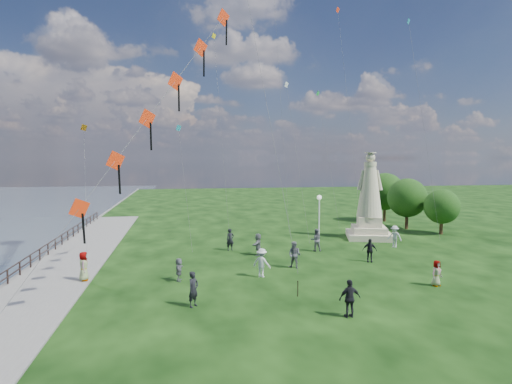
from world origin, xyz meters
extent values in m
cube|color=slate|center=(-16.50, 10.00, -0.20)|extent=(0.30, 160.00, 0.60)
cube|color=slate|center=(-14.00, 8.00, 0.05)|extent=(5.00, 60.00, 0.10)
cylinder|color=black|center=(-16.30, 8.00, 0.50)|extent=(0.11, 0.11, 1.00)
cylinder|color=black|center=(-16.30, 10.00, 0.50)|extent=(0.11, 0.11, 1.00)
cylinder|color=black|center=(-16.30, 12.00, 0.50)|extent=(0.11, 0.11, 1.00)
cylinder|color=black|center=(-16.30, 14.00, 0.50)|extent=(0.11, 0.11, 1.00)
cylinder|color=black|center=(-16.30, 16.00, 0.50)|extent=(0.11, 0.11, 1.00)
cylinder|color=black|center=(-16.30, 18.00, 0.50)|extent=(0.11, 0.11, 1.00)
cylinder|color=black|center=(-16.30, 20.00, 0.50)|extent=(0.11, 0.11, 1.00)
cylinder|color=black|center=(-16.30, 22.00, 0.50)|extent=(0.11, 0.11, 1.00)
cylinder|color=black|center=(-16.30, 24.00, 0.50)|extent=(0.11, 0.11, 1.00)
cylinder|color=black|center=(-16.30, 26.00, 0.50)|extent=(0.11, 0.11, 1.00)
cylinder|color=black|center=(-16.30, 28.00, 0.50)|extent=(0.11, 0.11, 1.00)
cylinder|color=black|center=(-16.30, 30.00, 0.50)|extent=(0.11, 0.11, 1.00)
cylinder|color=black|center=(-16.30, 32.00, 0.50)|extent=(0.11, 0.11, 1.00)
cylinder|color=black|center=(-16.30, 34.00, 0.50)|extent=(0.11, 0.11, 1.00)
cylinder|color=black|center=(-16.30, 36.00, 0.50)|extent=(0.11, 0.11, 1.00)
cube|color=black|center=(-16.30, 10.00, 0.98)|extent=(0.06, 52.00, 0.06)
cube|color=black|center=(-16.30, 10.00, 0.55)|extent=(0.06, 52.00, 0.06)
cube|color=#B8AC8B|center=(11.96, 18.74, 0.29)|extent=(5.09, 5.09, 0.58)
cube|color=#B8AC8B|center=(11.96, 18.74, 0.87)|extent=(3.87, 3.87, 0.58)
cube|color=#B8AC8B|center=(11.96, 18.74, 1.65)|extent=(2.66, 2.66, 0.97)
cylinder|color=#B8AC8B|center=(11.96, 18.74, 7.18)|extent=(1.45, 1.45, 0.39)
sphere|color=#B8AC8B|center=(11.96, 18.74, 7.78)|extent=(0.89, 0.89, 0.89)
cylinder|color=#B8AC8B|center=(11.96, 18.74, 8.25)|extent=(1.07, 1.07, 0.10)
cylinder|color=silver|center=(6.05, 16.11, 2.09)|extent=(0.13, 0.13, 4.17)
sphere|color=white|center=(6.05, 16.11, 4.30)|extent=(0.42, 0.42, 0.42)
cylinder|color=#382314|center=(18.37, 23.15, 1.05)|extent=(0.36, 0.36, 2.11)
sphere|color=#14360E|center=(18.37, 23.15, 3.43)|extent=(4.22, 4.22, 4.22)
cylinder|color=#382314|center=(20.13, 19.50, 0.88)|extent=(0.36, 0.36, 1.75)
sphere|color=#14360E|center=(20.13, 19.50, 2.85)|extent=(3.51, 3.51, 3.51)
cylinder|color=#382314|center=(18.61, 28.81, 1.13)|extent=(0.36, 0.36, 2.26)
sphere|color=#14360E|center=(18.61, 28.81, 3.68)|extent=(4.53, 4.53, 4.53)
imported|color=black|center=(-5.29, 2.36, 0.93)|extent=(0.78, 0.80, 1.86)
imported|color=#595960|center=(1.92, 9.01, 0.95)|extent=(1.07, 1.03, 1.90)
imported|color=silver|center=(-0.76, 7.22, 0.94)|extent=(1.35, 1.22, 1.88)
imported|color=black|center=(2.15, -0.46, 0.93)|extent=(1.12, 0.62, 1.87)
imported|color=#595960|center=(9.30, 3.48, 0.79)|extent=(0.89, 0.73, 1.57)
imported|color=#595960|center=(-6.06, 7.26, 0.73)|extent=(0.71, 1.40, 1.46)
imported|color=black|center=(-1.87, 15.59, 0.92)|extent=(0.74, 0.56, 1.83)
imported|color=#595960|center=(5.12, 14.09, 0.94)|extent=(0.97, 0.66, 1.88)
imported|color=silver|center=(12.34, 14.40, 0.94)|extent=(1.29, 1.32, 1.89)
imported|color=black|center=(7.92, 9.83, 0.88)|extent=(1.14, 0.80, 1.76)
imported|color=#595960|center=(-11.91, 7.99, 0.91)|extent=(0.63, 0.94, 1.82)
imported|color=#595960|center=(0.11, 13.44, 0.88)|extent=(1.34, 1.77, 1.75)
cube|color=#F8340E|center=(-10.59, 1.52, 5.36)|extent=(0.87, 0.64, 1.03)
cube|color=black|center=(-10.41, 1.42, 4.41)|extent=(0.10, 0.28, 1.48)
cube|color=#F8340E|center=(-9.09, 2.82, 7.60)|extent=(0.87, 0.64, 1.03)
cube|color=black|center=(-8.91, 2.72, 6.65)|extent=(0.10, 0.28, 1.48)
cube|color=#F8340E|center=(-7.59, 4.11, 9.84)|extent=(0.87, 0.64, 1.03)
cube|color=black|center=(-7.41, 4.01, 8.89)|extent=(0.10, 0.28, 1.48)
cube|color=#F8340E|center=(-6.09, 5.41, 12.08)|extent=(0.87, 0.64, 1.03)
cube|color=black|center=(-5.91, 5.31, 11.13)|extent=(0.10, 0.28, 1.48)
cube|color=#F8340E|center=(-4.59, 6.70, 14.32)|extent=(0.87, 0.64, 1.03)
cube|color=black|center=(-4.41, 6.60, 13.37)|extent=(0.10, 0.28, 1.48)
cube|color=#F8340E|center=(-3.09, 8.00, 16.56)|extent=(0.87, 0.64, 1.03)
cube|color=black|center=(-2.91, 7.90, 15.61)|extent=(0.10, 0.28, 1.48)
cylinder|color=black|center=(0.50, 3.00, 0.45)|extent=(0.06, 0.06, 0.90)
cube|color=teal|center=(-6.03, 20.12, 10.46)|extent=(0.51, 0.39, 0.57)
cylinder|color=#595959|center=(-5.53, 17.62, 5.26)|extent=(1.02, 5.02, 10.42)
cube|color=silver|center=(4.50, 22.03, 14.95)|extent=(0.51, 0.39, 0.57)
cylinder|color=#595959|center=(5.00, 19.53, 7.50)|extent=(1.02, 5.02, 14.90)
cube|color=#F8340E|center=(10.67, 24.65, 23.34)|extent=(0.51, 0.39, 0.57)
cylinder|color=#595959|center=(11.17, 22.15, 11.70)|extent=(1.02, 5.02, 23.29)
cube|color=gold|center=(-2.24, 26.89, 20.65)|extent=(0.51, 0.39, 0.57)
cylinder|color=#595959|center=(-1.74, 24.39, 10.35)|extent=(1.02, 5.02, 20.60)
cube|color=#1A8E34|center=(10.00, 28.97, 15.27)|extent=(0.51, 0.39, 0.57)
cylinder|color=#595959|center=(10.50, 26.47, 7.66)|extent=(1.02, 5.02, 15.22)
cube|color=orange|center=(-13.83, 18.44, 10.28)|extent=(0.51, 0.39, 0.57)
cylinder|color=#595959|center=(-13.33, 15.94, 5.16)|extent=(1.02, 5.02, 10.24)
cylinder|color=#595959|center=(4.44, 24.74, 15.46)|extent=(1.02, 5.02, 30.82)
cube|color=teal|center=(16.84, 21.16, 21.42)|extent=(0.51, 0.39, 0.57)
cylinder|color=#595959|center=(17.34, 18.66, 10.74)|extent=(1.02, 5.02, 21.37)
camera|label=1|loc=(-5.82, -19.61, 7.72)|focal=30.00mm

